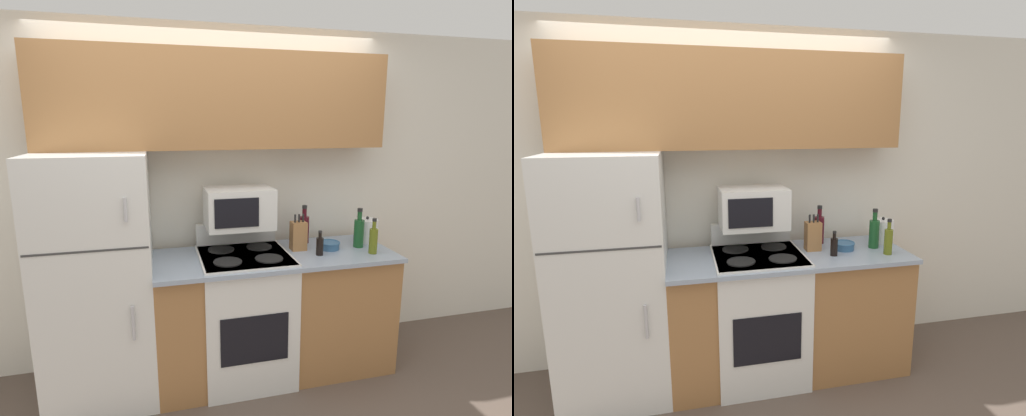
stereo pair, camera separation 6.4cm
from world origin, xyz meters
The scene contains 14 objects.
ground_plane centered at (0.00, 0.00, 0.00)m, with size 12.00×12.00×0.00m, color brown.
wall_back centered at (0.00, 0.71, 1.27)m, with size 8.00×0.05×2.55m.
lower_cabinets centered at (0.35, 0.31, 0.46)m, with size 1.73×0.66×0.92m.
refrigerator centered at (-0.86, 0.34, 0.83)m, with size 0.70×0.70×1.67m.
upper_cabinets centered at (0.00, 0.54, 2.00)m, with size 2.43×0.30×0.67m.
stove centered at (0.12, 0.30, 0.48)m, with size 0.64×0.64×1.10m.
microwave centered at (0.11, 0.43, 1.25)m, with size 0.48×0.34×0.29m.
knife_block centered at (0.54, 0.34, 1.03)m, with size 0.11×0.09×0.27m.
bowl centered at (0.77, 0.30, 0.96)m, with size 0.16×0.16×0.06m.
bottle_wine_green centered at (1.01, 0.30, 1.04)m, with size 0.08×0.08×0.30m.
bottle_wine_red centered at (0.65, 0.50, 1.04)m, with size 0.08×0.08×0.30m.
bottle_soy_sauce centered at (0.65, 0.19, 1.00)m, with size 0.05×0.05×0.18m.
bottle_olive_oil centered at (1.04, 0.13, 1.03)m, with size 0.06×0.06×0.26m.
kettle centered at (1.14, 0.40, 1.02)m, with size 0.17×0.17×0.21m.
Camera 1 is at (-0.46, -2.34, 1.86)m, focal length 28.00 mm.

